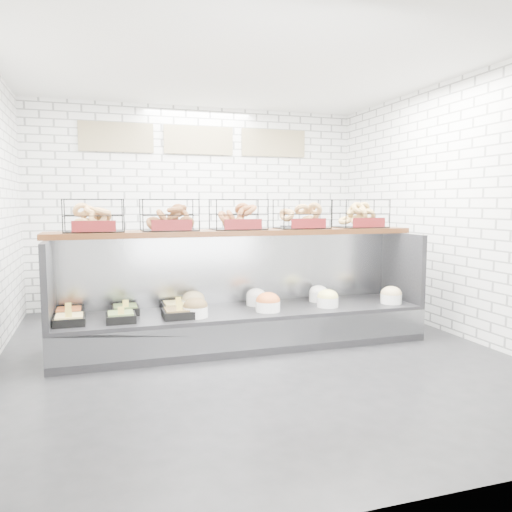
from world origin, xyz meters
name	(u,v)px	position (x,y,z in m)	size (l,w,h in m)	color
ground	(252,353)	(0.00, 0.00, 0.00)	(5.50, 5.50, 0.00)	black
room_shell	(236,158)	(0.00, 0.60, 2.06)	(5.02, 5.51, 3.01)	white
display_case	(242,315)	(-0.01, 0.34, 0.33)	(4.00, 0.90, 1.20)	black
bagel_shelf	(238,219)	(0.00, 0.52, 1.38)	(4.10, 0.50, 0.40)	#3C1D0C
prep_counter	(204,276)	(0.00, 2.43, 0.47)	(4.00, 0.60, 1.20)	#93969B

